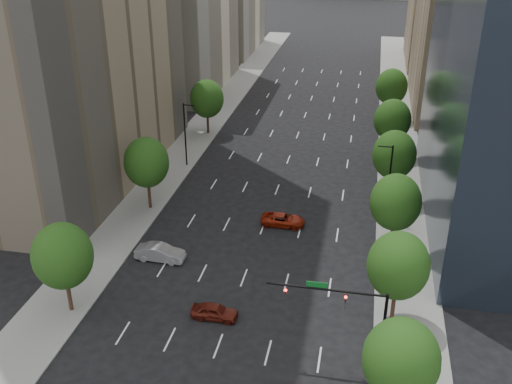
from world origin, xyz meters
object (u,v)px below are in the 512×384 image
Objects in this scene: traffic_signal at (352,310)px; car_maroon at (215,312)px; car_silver at (160,253)px; car_red_far at (283,220)px.

traffic_signal is 2.20× the size of car_maroon.
traffic_signal is 23.07m from car_silver.
car_silver is (-19.53, 11.49, -4.34)m from traffic_signal.
traffic_signal reaches higher than car_silver.
traffic_signal is 23.10m from car_red_far.
car_silver is 14.66m from car_red_far.
car_maroon is 0.84× the size of car_red_far.
traffic_signal reaches higher than car_red_far.
car_silver is at bearing 44.36° from car_maroon.
traffic_signal is at bearing -158.25° from car_red_far.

